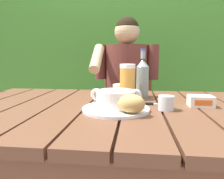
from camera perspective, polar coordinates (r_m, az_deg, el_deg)
dining_table at (r=0.95m, az=-1.83°, el=-9.49°), size 1.43×0.90×0.73m
hedge_backdrop at (r=2.71m, az=1.30°, el=13.60°), size 4.21×0.87×2.98m
chair_near_diner at (r=1.84m, az=4.13°, el=-5.43°), size 0.44×0.42×1.03m
person_eating at (r=1.60m, az=3.83°, el=1.24°), size 0.48×0.47×1.24m
serving_plate at (r=0.85m, az=1.04°, el=-5.33°), size 0.27×0.27×0.01m
soup_bowl at (r=0.84m, az=1.05°, el=-2.50°), size 0.21×0.16×0.08m
bread_roll at (r=0.77m, az=5.31°, el=-3.84°), size 0.12×0.10×0.07m
beer_glass at (r=1.07m, az=4.25°, el=2.17°), size 0.08×0.08×0.18m
beer_bottle at (r=1.14m, az=8.39°, el=3.37°), size 0.07×0.07×0.26m
water_glass_small at (r=0.88m, az=14.66°, el=-3.59°), size 0.07×0.07×0.06m
butter_tub at (r=0.99m, az=23.18°, el=-2.95°), size 0.10×0.08×0.05m
table_knife at (r=0.97m, az=11.05°, el=-3.91°), size 0.15×0.02×0.01m
diner_bowl at (r=1.26m, az=3.25°, el=0.24°), size 0.13×0.13×0.05m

